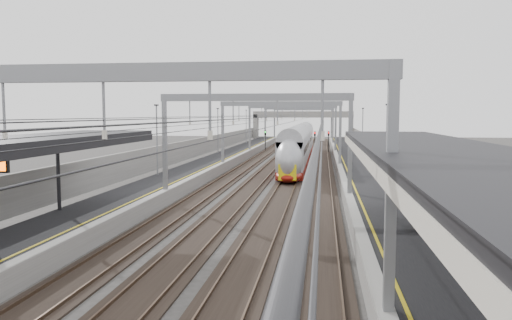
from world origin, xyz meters
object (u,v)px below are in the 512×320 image
(overbridge, at_px, (303,118))
(signal_green, at_px, (265,137))
(train, at_px, (299,148))
(bench, at_px, (421,216))

(overbridge, height_order, signal_green, overbridge)
(train, bearing_deg, overbridge, 91.81)
(overbridge, relative_size, train, 0.48)
(overbridge, distance_m, train, 47.50)
(train, height_order, bench, train)
(train, bearing_deg, signal_green, 108.45)
(overbridge, bearing_deg, bench, -84.16)
(overbridge, relative_size, bench, 11.58)
(overbridge, xyz_separation_m, train, (1.50, -47.36, -3.36))
(train, distance_m, signal_green, 21.18)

